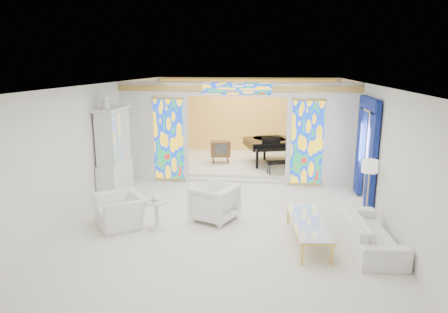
# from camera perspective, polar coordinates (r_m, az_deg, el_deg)

# --- Properties ---
(floor) EXTENTS (12.00, 12.00, 0.00)m
(floor) POSITION_cam_1_polar(r_m,az_deg,el_deg) (10.19, 0.77, -6.98)
(floor) COLOR silver
(floor) RESTS_ON ground
(ceiling) EXTENTS (7.00, 12.00, 0.02)m
(ceiling) POSITION_cam_1_polar(r_m,az_deg,el_deg) (9.59, 0.82, 10.11)
(ceiling) COLOR white
(ceiling) RESTS_ON wall_back
(wall_back) EXTENTS (7.00, 0.02, 3.00)m
(wall_back) POSITION_cam_1_polar(r_m,az_deg,el_deg) (15.68, 3.19, 5.72)
(wall_back) COLOR silver
(wall_back) RESTS_ON floor
(wall_front) EXTENTS (7.00, 0.02, 3.00)m
(wall_front) POSITION_cam_1_polar(r_m,az_deg,el_deg) (4.17, -8.54, -15.55)
(wall_front) COLOR silver
(wall_front) RESTS_ON floor
(wall_left) EXTENTS (0.02, 12.00, 3.00)m
(wall_left) POSITION_cam_1_polar(r_m,az_deg,el_deg) (10.73, -18.13, 1.70)
(wall_left) COLOR silver
(wall_left) RESTS_ON floor
(wall_right) EXTENTS (0.02, 12.00, 3.00)m
(wall_right) POSITION_cam_1_polar(r_m,az_deg,el_deg) (10.03, 21.08, 0.72)
(wall_right) COLOR silver
(wall_right) RESTS_ON floor
(partition_wall) EXTENTS (7.00, 0.22, 3.00)m
(partition_wall) POSITION_cam_1_polar(r_m,az_deg,el_deg) (11.71, 1.86, 4.00)
(partition_wall) COLOR silver
(partition_wall) RESTS_ON floor
(stained_glass_left) EXTENTS (0.90, 0.04, 2.40)m
(stained_glass_left) POSITION_cam_1_polar(r_m,az_deg,el_deg) (12.02, -7.89, 2.41)
(stained_glass_left) COLOR gold
(stained_glass_left) RESTS_ON partition_wall
(stained_glass_right) EXTENTS (0.90, 0.04, 2.40)m
(stained_glass_right) POSITION_cam_1_polar(r_m,az_deg,el_deg) (11.66, 11.79, 1.93)
(stained_glass_right) COLOR gold
(stained_glass_right) RESTS_ON partition_wall
(stained_glass_transom) EXTENTS (2.00, 0.04, 0.34)m
(stained_glass_transom) POSITION_cam_1_polar(r_m,az_deg,el_deg) (11.48, 1.85, 9.68)
(stained_glass_transom) COLOR gold
(stained_glass_transom) RESTS_ON partition_wall
(alcove_platform) EXTENTS (6.80, 3.80, 0.18)m
(alcove_platform) POSITION_cam_1_polar(r_m,az_deg,el_deg) (14.08, 2.59, -0.96)
(alcove_platform) COLOR silver
(alcove_platform) RESTS_ON floor
(gold_curtain_back) EXTENTS (6.70, 0.10, 2.90)m
(gold_curtain_back) POSITION_cam_1_polar(r_m,az_deg,el_deg) (15.56, 3.16, 5.66)
(gold_curtain_back) COLOR #F8BE56
(gold_curtain_back) RESTS_ON wall_back
(chandelier) EXTENTS (0.48, 0.48, 0.30)m
(chandelier) POSITION_cam_1_polar(r_m,az_deg,el_deg) (13.58, 3.51, 9.04)
(chandelier) COLOR gold
(chandelier) RESTS_ON ceiling
(blue_drapes) EXTENTS (0.14, 1.85, 2.65)m
(blue_drapes) POSITION_cam_1_polar(r_m,az_deg,el_deg) (10.66, 19.71, 1.94)
(blue_drapes) COLOR navy
(blue_drapes) RESTS_ON wall_right
(china_cabinet) EXTENTS (0.56, 1.46, 2.72)m
(china_cabinet) POSITION_cam_1_polar(r_m,az_deg,el_deg) (11.22, -15.43, 0.62)
(china_cabinet) COLOR silver
(china_cabinet) RESTS_ON floor
(armchair_left) EXTENTS (1.38, 1.41, 0.69)m
(armchair_left) POSITION_cam_1_polar(r_m,az_deg,el_deg) (9.14, -14.60, -7.51)
(armchair_left) COLOR white
(armchair_left) RESTS_ON floor
(armchair_right) EXTENTS (1.20, 1.19, 0.83)m
(armchair_right) POSITION_cam_1_polar(r_m,az_deg,el_deg) (9.14, -1.40, -6.61)
(armchair_right) COLOR silver
(armchair_right) RESTS_ON floor
(sofa) EXTENTS (1.00, 2.21, 0.63)m
(sofa) POSITION_cam_1_polar(r_m,az_deg,el_deg) (8.38, 19.97, -10.04)
(sofa) COLOR white
(sofa) RESTS_ON floor
(side_table) EXTENTS (0.58, 0.58, 0.64)m
(side_table) POSITION_cam_1_polar(r_m,az_deg,el_deg) (8.79, -9.60, -7.59)
(side_table) COLOR silver
(side_table) RESTS_ON floor
(vase) EXTENTS (0.23, 0.23, 0.20)m
(vase) POSITION_cam_1_polar(r_m,az_deg,el_deg) (8.68, -9.68, -5.59)
(vase) COLOR white
(vase) RESTS_ON side_table
(coffee_table) EXTENTS (0.82, 2.09, 0.46)m
(coffee_table) POSITION_cam_1_polar(r_m,az_deg,el_deg) (8.21, 11.89, -9.21)
(coffee_table) COLOR white
(coffee_table) RESTS_ON floor
(floor_lamp) EXTENTS (0.35, 0.35, 1.43)m
(floor_lamp) POSITION_cam_1_polar(r_m,az_deg,el_deg) (9.42, 20.08, -1.71)
(floor_lamp) COLOR gold
(floor_lamp) RESTS_ON floor
(grand_piano) EXTENTS (1.83, 2.79, 1.01)m
(grand_piano) POSITION_cam_1_polar(r_m,az_deg,el_deg) (13.74, 6.51, 1.92)
(grand_piano) COLOR black
(grand_piano) RESTS_ON alcove_platform
(tv_console) EXTENTS (0.73, 0.57, 0.76)m
(tv_console) POSITION_cam_1_polar(r_m,az_deg,el_deg) (13.63, -0.51, 1.10)
(tv_console) COLOR brown
(tv_console) RESTS_ON alcove_platform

